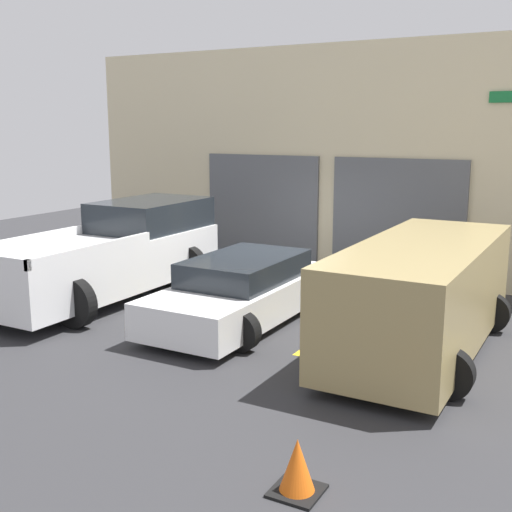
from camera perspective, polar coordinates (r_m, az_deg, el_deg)
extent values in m
plane|color=#2D2D30|center=(12.50, 1.62, -4.36)|extent=(28.00, 28.00, 0.00)
cube|color=beige|center=(15.05, 7.54, 8.34)|extent=(13.37, 0.60, 5.21)
cube|color=#595B60|center=(15.65, 0.53, 3.99)|extent=(2.96, 0.08, 2.72)
cube|color=#595B60|center=(14.37, 12.41, 3.04)|extent=(2.96, 0.08, 2.72)
cube|color=white|center=(13.11, -13.26, -0.65)|extent=(1.84, 5.46, 0.97)
cube|color=#1E2328|center=(14.10, -9.32, 3.65)|extent=(1.69, 2.46, 0.63)
cube|color=white|center=(12.78, -20.00, 1.27)|extent=(0.08, 3.00, 0.18)
cube|color=white|center=(11.53, -14.23, 0.56)|extent=(0.08, 3.00, 0.18)
cylinder|color=black|center=(14.93, -11.17, -0.20)|extent=(0.87, 0.22, 0.87)
cylinder|color=black|center=(13.96, -6.08, -0.86)|extent=(0.87, 0.22, 0.87)
cylinder|color=black|center=(12.61, -21.10, -2.94)|extent=(0.87, 0.22, 0.87)
cylinder|color=black|center=(11.45, -15.86, -4.04)|extent=(0.87, 0.22, 0.87)
cube|color=white|center=(11.34, -1.23, -3.71)|extent=(1.70, 4.27, 0.60)
cube|color=#1E2328|center=(11.31, -0.97, -1.08)|extent=(1.50, 2.35, 0.42)
cylinder|color=black|center=(12.84, -1.11, -2.46)|extent=(0.63, 0.22, 0.63)
cylinder|color=black|center=(12.19, 4.94, -3.27)|extent=(0.63, 0.22, 0.63)
cylinder|color=black|center=(10.72, -8.26, -5.44)|extent=(0.63, 0.22, 0.63)
cylinder|color=black|center=(9.92, -1.38, -6.72)|extent=(0.63, 0.22, 0.63)
cube|color=#9E8956|center=(10.05, 14.55, -3.19)|extent=(1.76, 4.96, 1.54)
cube|color=#1E2328|center=(12.27, 17.57, 1.80)|extent=(1.58, 0.06, 0.28)
cylinder|color=black|center=(11.83, 12.70, -3.90)|extent=(0.66, 0.22, 0.66)
cylinder|color=black|center=(11.52, 20.06, -4.75)|extent=(0.66, 0.22, 0.66)
cylinder|color=black|center=(9.05, 7.08, -8.55)|extent=(0.66, 0.22, 0.66)
cylinder|color=black|center=(8.64, 16.71, -9.97)|extent=(0.66, 0.22, 0.66)
cube|color=gold|center=(14.36, -17.82, -2.79)|extent=(0.12, 2.20, 0.01)
cube|color=gold|center=(12.30, -7.61, -4.70)|extent=(0.12, 2.20, 0.01)
cube|color=gold|center=(10.79, 6.11, -7.00)|extent=(0.12, 2.20, 0.01)
cube|color=black|center=(6.51, 3.65, -20.12)|extent=(0.47, 0.47, 0.03)
cone|color=orange|center=(6.38, 3.69, -18.13)|extent=(0.36, 0.36, 0.55)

